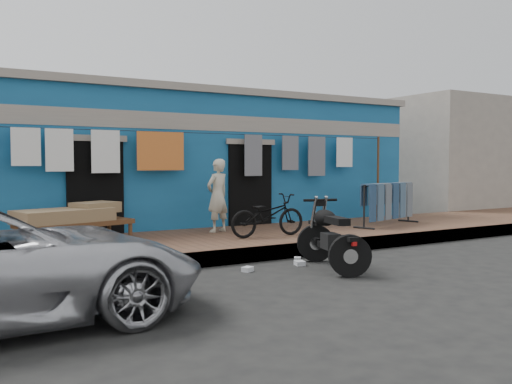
{
  "coord_description": "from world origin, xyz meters",
  "views": [
    {
      "loc": [
        -4.85,
        -6.25,
        1.65
      ],
      "look_at": [
        0.0,
        2.0,
        1.15
      ],
      "focal_mm": 38.0,
      "sensor_mm": 36.0,
      "label": 1
    }
  ],
  "objects_px": {
    "seated_person": "(218,196)",
    "jeans_rack": "(388,203)",
    "charpoy": "(75,225)",
    "bicycle": "(268,211)",
    "motorcycle": "(332,235)"
  },
  "relations": [
    {
      "from": "seated_person",
      "to": "jeans_rack",
      "type": "relative_size",
      "value": 0.71
    },
    {
      "from": "charpoy",
      "to": "jeans_rack",
      "type": "height_order",
      "value": "jeans_rack"
    },
    {
      "from": "seated_person",
      "to": "bicycle",
      "type": "xyz_separation_m",
      "value": [
        0.51,
        -1.13,
        -0.25
      ]
    },
    {
      "from": "bicycle",
      "to": "motorcycle",
      "type": "distance_m",
      "value": 2.14
    },
    {
      "from": "jeans_rack",
      "to": "charpoy",
      "type": "bearing_deg",
      "value": 174.56
    },
    {
      "from": "seated_person",
      "to": "charpoy",
      "type": "distance_m",
      "value": 2.92
    },
    {
      "from": "motorcycle",
      "to": "jeans_rack",
      "type": "height_order",
      "value": "jeans_rack"
    },
    {
      "from": "charpoy",
      "to": "jeans_rack",
      "type": "xyz_separation_m",
      "value": [
        6.77,
        -0.64,
        0.16
      ]
    },
    {
      "from": "charpoy",
      "to": "bicycle",
      "type": "bearing_deg",
      "value": -15.12
    },
    {
      "from": "bicycle",
      "to": "jeans_rack",
      "type": "bearing_deg",
      "value": -83.33
    },
    {
      "from": "bicycle",
      "to": "charpoy",
      "type": "height_order",
      "value": "bicycle"
    },
    {
      "from": "seated_person",
      "to": "motorcycle",
      "type": "distance_m",
      "value": 3.31
    },
    {
      "from": "bicycle",
      "to": "charpoy",
      "type": "distance_m",
      "value": 3.52
    },
    {
      "from": "seated_person",
      "to": "bicycle",
      "type": "height_order",
      "value": "seated_person"
    },
    {
      "from": "bicycle",
      "to": "jeans_rack",
      "type": "distance_m",
      "value": 3.39
    }
  ]
}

